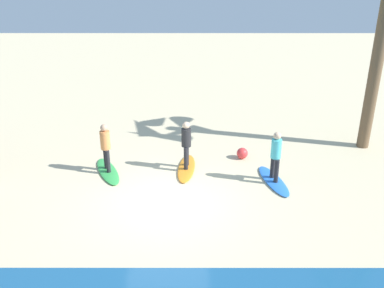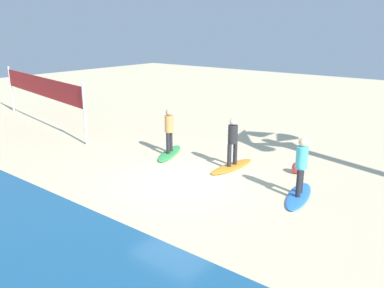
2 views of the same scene
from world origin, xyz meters
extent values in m
plane|color=beige|center=(0.00, 0.00, 0.00)|extent=(60.00, 60.00, 0.00)
ellipsoid|color=blue|center=(-3.36, -1.21, 0.04)|extent=(1.02, 2.17, 0.09)
cylinder|color=#232328|center=(-3.39, -1.05, 0.48)|extent=(0.14, 0.14, 0.78)
cylinder|color=#232328|center=(-3.32, -1.36, 0.48)|extent=(0.14, 0.14, 0.78)
cylinder|color=#4CC6D1|center=(-3.36, -1.21, 1.18)|extent=(0.32, 0.32, 0.62)
sphere|color=beige|center=(-3.36, -1.21, 1.61)|extent=(0.24, 0.24, 0.24)
ellipsoid|color=orange|center=(-0.55, -2.10, 0.04)|extent=(0.73, 2.14, 0.09)
cylinder|color=#232328|center=(-0.53, -1.94, 0.48)|extent=(0.14, 0.14, 0.78)
cylinder|color=#232328|center=(-0.56, -2.26, 0.48)|extent=(0.14, 0.14, 0.78)
cylinder|color=#262628|center=(-0.55, -2.10, 1.18)|extent=(0.32, 0.32, 0.62)
sphere|color=beige|center=(-0.55, -2.10, 1.61)|extent=(0.24, 0.24, 0.24)
ellipsoid|color=green|center=(2.09, -1.87, 0.04)|extent=(1.35, 2.15, 0.09)
cylinder|color=#232328|center=(2.03, -1.73, 0.48)|extent=(0.14, 0.14, 0.78)
cylinder|color=#232328|center=(2.16, -2.02, 0.48)|extent=(0.14, 0.14, 0.78)
cylinder|color=#E58C4C|center=(2.09, -1.87, 1.18)|extent=(0.32, 0.32, 0.62)
sphere|color=tan|center=(2.09, -1.87, 1.61)|extent=(0.24, 0.24, 0.24)
cylinder|color=brown|center=(-7.24, -4.04, 3.00)|extent=(0.44, 0.44, 6.00)
sphere|color=#E53838|center=(-2.53, -2.97, 0.20)|extent=(0.40, 0.40, 0.40)
camera|label=1|loc=(-0.75, 10.90, 6.68)|focal=40.06mm
camera|label=2|loc=(-7.41, 8.70, 4.61)|focal=37.11mm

